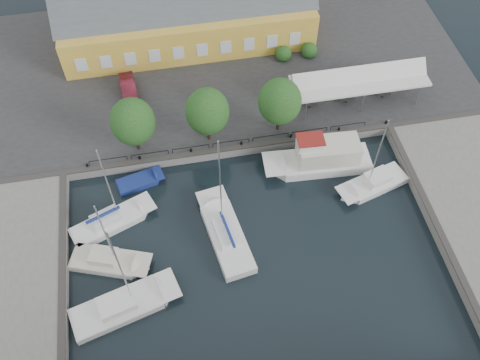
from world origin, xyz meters
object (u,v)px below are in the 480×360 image
(west_boat_b, at_px, (109,262))
(tent_canopy, at_px, (360,81))
(west_boat_a, at_px, (111,223))
(launch_nw, at_px, (140,182))
(car_red, at_px, (128,88))
(trawler, at_px, (321,159))
(center_sailboat, at_px, (226,235))
(east_boat_a, at_px, (373,185))
(warehouse, at_px, (181,11))
(west_boat_c, at_px, (123,307))

(west_boat_b, bearing_deg, tent_canopy, 28.06)
(tent_canopy, bearing_deg, west_boat_a, -158.77)
(west_boat_b, height_order, launch_nw, west_boat_b)
(tent_canopy, distance_m, car_red, 24.11)
(tent_canopy, height_order, trawler, trawler)
(trawler, bearing_deg, center_sailboat, -149.30)
(tent_canopy, xyz_separation_m, car_red, (-23.41, 5.46, -1.95))
(tent_canopy, bearing_deg, east_boat_a, -97.97)
(warehouse, relative_size, center_sailboat, 2.25)
(car_red, height_order, launch_nw, car_red)
(east_boat_a, xyz_separation_m, west_boat_a, (-24.69, 0.33, 0.01))
(east_boat_a, relative_size, west_boat_c, 0.84)
(tent_canopy, bearing_deg, center_sailboat, -140.46)
(tent_canopy, bearing_deg, warehouse, 140.14)
(west_boat_c, bearing_deg, west_boat_a, 93.95)
(west_boat_b, bearing_deg, warehouse, 70.44)
(tent_canopy, relative_size, west_boat_b, 1.44)
(west_boat_b, distance_m, launch_nw, 8.81)
(west_boat_a, xyz_separation_m, launch_nw, (2.84, 4.21, -0.18))
(center_sailboat, height_order, trawler, center_sailboat)
(tent_canopy, xyz_separation_m, east_boat_a, (-1.47, -10.49, -3.42))
(warehouse, height_order, tent_canopy, warehouse)
(car_red, xyz_separation_m, trawler, (17.71, -12.60, -0.71))
(east_boat_a, xyz_separation_m, west_boat_c, (-24.12, -7.96, -0.00))
(east_boat_a, height_order, west_boat_b, east_boat_a)
(tent_canopy, distance_m, trawler, 9.52)
(tent_canopy, xyz_separation_m, trawler, (-5.70, -7.14, -2.67))
(trawler, height_order, west_boat_b, west_boat_b)
(car_red, distance_m, west_boat_a, 15.93)
(tent_canopy, bearing_deg, car_red, 166.88)
(west_boat_c, bearing_deg, tent_canopy, 35.80)
(center_sailboat, xyz_separation_m, launch_nw, (-7.12, 7.43, -0.27))
(east_boat_a, bearing_deg, west_boat_b, -171.70)
(trawler, distance_m, west_boat_c, 22.90)
(launch_nw, bearing_deg, west_boat_a, -123.96)
(west_boat_a, bearing_deg, center_sailboat, -17.88)
(west_boat_a, bearing_deg, launch_nw, 56.04)
(car_red, xyz_separation_m, west_boat_c, (-2.18, -23.91, -1.47))
(east_boat_a, height_order, west_boat_c, west_boat_c)
(warehouse, bearing_deg, west_boat_a, -111.72)
(car_red, height_order, center_sailboat, center_sailboat)
(east_boat_a, distance_m, west_boat_b, 25.34)
(trawler, bearing_deg, east_boat_a, -38.38)
(warehouse, relative_size, west_boat_a, 2.69)
(west_boat_c, relative_size, launch_nw, 2.53)
(east_boat_a, height_order, west_boat_a, west_boat_a)
(warehouse, relative_size, car_red, 6.45)
(car_red, relative_size, east_boat_a, 0.43)
(warehouse, xyz_separation_m, trawler, (10.90, -21.00, -3.41))
(trawler, distance_m, west_boat_a, 20.70)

